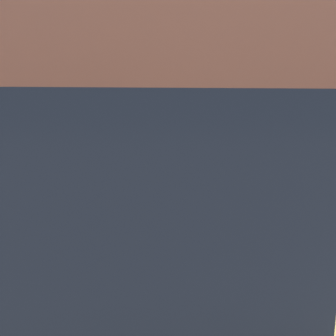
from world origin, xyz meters
TOP-DOWN VIEW (x-y plane):
  - sidewalk at (0.00, 2.20)m, footprint 24.00×2.80m
  - building_facade at (0.00, 5.15)m, footprint 24.00×0.30m
  - parking_meter at (-0.01, 1.17)m, footprint 0.19×0.15m

SIDE VIEW (x-z plane):
  - sidewalk at x=0.00m, z-range 0.00..0.14m
  - parking_meter at x=-0.01m, z-range 0.51..1.98m
  - building_facade at x=0.00m, z-range 0.00..5.91m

